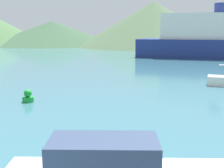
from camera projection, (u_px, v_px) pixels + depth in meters
The scene contains 4 objects.
ferry_distant at pixel (219, 39), 49.66m from camera, with size 26.45×12.27×8.58m.
buoy_marker at pixel (28, 97), 19.09m from camera, with size 0.68×0.68×0.79m.
hill_central at pixel (52, 33), 94.96m from camera, with size 40.34×40.34×7.19m.
hill_east at pixel (154, 24), 84.59m from camera, with size 41.74×41.74×12.03m.
Camera 1 is at (3.21, -4.05, 4.33)m, focal length 50.00 mm.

